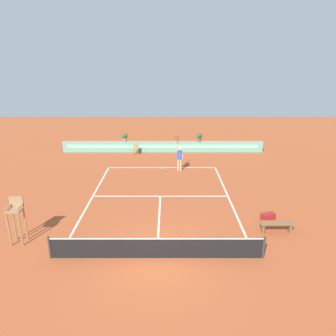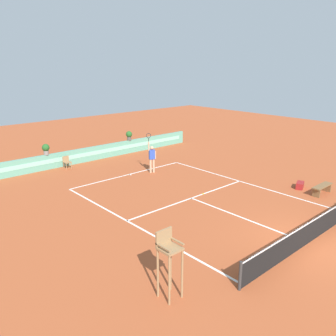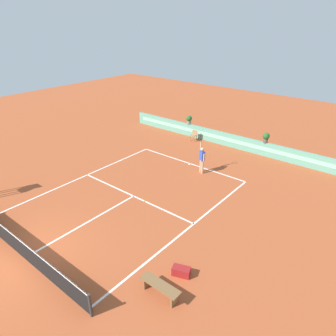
# 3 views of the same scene
# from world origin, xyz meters

# --- Properties ---
(ground_plane) EXTENTS (60.00, 60.00, 0.00)m
(ground_plane) POSITION_xyz_m (0.00, 6.00, 0.00)
(ground_plane) COLOR #A84C28
(court_lines) EXTENTS (8.32, 11.94, 0.01)m
(court_lines) POSITION_xyz_m (0.00, 6.72, 0.00)
(court_lines) COLOR white
(court_lines) RESTS_ON ground
(net) EXTENTS (8.92, 0.10, 1.00)m
(net) POSITION_xyz_m (0.00, 0.00, 0.51)
(net) COLOR #333333
(net) RESTS_ON ground
(back_wall_barrier) EXTENTS (18.00, 0.21, 1.00)m
(back_wall_barrier) POSITION_xyz_m (0.00, 16.39, 0.50)
(back_wall_barrier) COLOR #60A88E
(back_wall_barrier) RESTS_ON ground
(umpire_chair) EXTENTS (0.60, 0.60, 2.14)m
(umpire_chair) POSITION_xyz_m (-6.24, 1.26, 1.34)
(umpire_chair) COLOR #99754C
(umpire_chair) RESTS_ON ground
(ball_kid_chair) EXTENTS (0.44, 0.44, 0.85)m
(ball_kid_chair) POSITION_xyz_m (-2.36, 15.66, 0.48)
(ball_kid_chair) COLOR #99754C
(ball_kid_chair) RESTS_ON ground
(bench_courtside) EXTENTS (1.60, 0.44, 0.51)m
(bench_courtside) POSITION_xyz_m (5.62, 2.12, 0.38)
(bench_courtside) COLOR brown
(bench_courtside) RESTS_ON ground
(gear_bag) EXTENTS (0.78, 0.58, 0.36)m
(gear_bag) POSITION_xyz_m (5.62, 3.37, 0.18)
(gear_bag) COLOR maroon
(gear_bag) RESTS_ON ground
(tennis_player) EXTENTS (0.57, 0.35, 2.58)m
(tennis_player) POSITION_xyz_m (1.32, 11.23, 1.05)
(tennis_player) COLOR tan
(tennis_player) RESTS_ON ground
(tennis_ball_near_baseline) EXTENTS (0.07, 0.07, 0.07)m
(tennis_ball_near_baseline) POSITION_xyz_m (0.87, 6.36, 0.03)
(tennis_ball_near_baseline) COLOR #CCE033
(tennis_ball_near_baseline) RESTS_ON ground
(potted_plant_left) EXTENTS (0.48, 0.48, 0.72)m
(potted_plant_left) POSITION_xyz_m (-3.39, 16.39, 1.41)
(potted_plant_left) COLOR gray
(potted_plant_left) RESTS_ON back_wall_barrier
(potted_plant_right) EXTENTS (0.48, 0.48, 0.72)m
(potted_plant_right) POSITION_xyz_m (3.28, 16.39, 1.41)
(potted_plant_right) COLOR #514C47
(potted_plant_right) RESTS_ON back_wall_barrier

